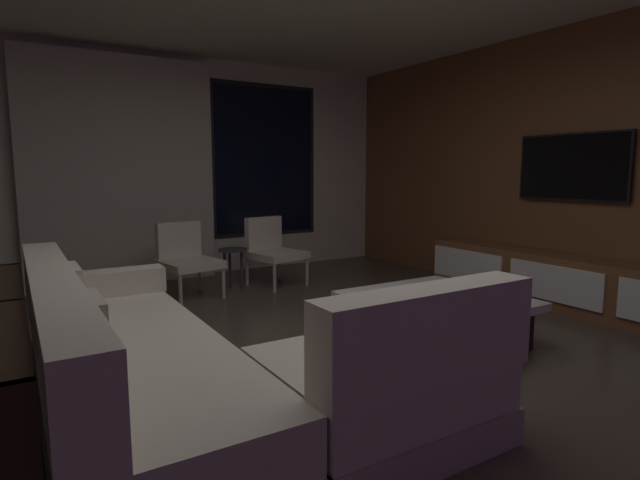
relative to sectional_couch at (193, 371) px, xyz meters
The scene contains 11 objects.
floor 0.98m from the sectional_couch, 11.43° to the left, with size 9.20×9.20×0.00m, color #473D33.
back_wall_with_window 4.04m from the sectional_couch, 77.33° to the left, with size 6.60×0.30×2.70m.
media_wall 4.12m from the sectional_couch, ahead, with size 0.12×7.80×2.70m.
sectional_couch is the anchor object (origin of this frame).
coffee_table 2.00m from the sectional_couch, ahead, with size 1.16×1.16×0.36m.
book_stack_on_coffee_table 1.95m from the sectional_couch, ahead, with size 0.30×0.21×0.05m.
accent_chair_near_window 3.28m from the sectional_couch, 56.75° to the left, with size 0.65×0.67×0.78m.
accent_chair_by_curtain 2.81m from the sectional_couch, 73.89° to the left, with size 0.63×0.65×0.78m.
side_stool 3.05m from the sectional_couch, 64.42° to the left, with size 0.32×0.32×0.46m.
media_console 3.69m from the sectional_couch, ahead, with size 0.46×3.10×0.52m.
mounted_tv 4.03m from the sectional_couch, ahead, with size 0.05×1.11×0.64m.
Camera 1 is at (-1.65, -2.62, 1.30)m, focal length 28.20 mm.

